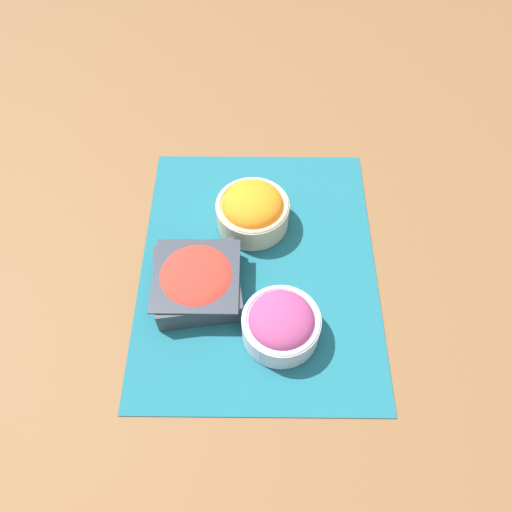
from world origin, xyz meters
name	(u,v)px	position (x,y,z in m)	size (l,w,h in m)	color
ground_plane	(256,266)	(0.00, 0.00, 0.00)	(3.00, 3.00, 0.00)	brown
placemat	(256,265)	(0.00, 0.00, 0.00)	(0.56, 0.44, 0.00)	#195B6B
carrot_bowl	(250,210)	(-0.10, -0.01, 0.04)	(0.14, 0.14, 0.08)	beige
onion_bowl	(279,324)	(0.14, 0.04, 0.04)	(0.13, 0.13, 0.07)	silver
tomato_bowl	(195,280)	(0.05, -0.11, 0.04)	(0.17, 0.17, 0.06)	#333842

